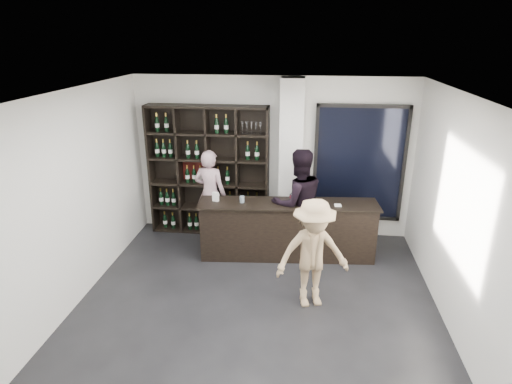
# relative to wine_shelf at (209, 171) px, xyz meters

# --- Properties ---
(floor) EXTENTS (5.00, 5.50, 0.01)m
(floor) POSITION_rel_wine_shelf_xyz_m (1.15, -2.57, -1.20)
(floor) COLOR black
(floor) RESTS_ON ground
(wine_shelf) EXTENTS (2.20, 0.35, 2.40)m
(wine_shelf) POSITION_rel_wine_shelf_xyz_m (0.00, 0.00, 0.00)
(wine_shelf) COLOR black
(wine_shelf) RESTS_ON floor
(structural_column) EXTENTS (0.40, 0.40, 2.90)m
(structural_column) POSITION_rel_wine_shelf_xyz_m (1.50, -0.10, 0.25)
(structural_column) COLOR silver
(structural_column) RESTS_ON floor
(glass_panel) EXTENTS (1.60, 0.08, 2.10)m
(glass_panel) POSITION_rel_wine_shelf_xyz_m (2.70, 0.12, 0.20)
(glass_panel) COLOR black
(glass_panel) RESTS_ON floor
(tasting_counter) EXTENTS (2.94, 0.62, 0.97)m
(tasting_counter) POSITION_rel_wine_shelf_xyz_m (1.50, -0.82, -0.71)
(tasting_counter) COLOR black
(tasting_counter) RESTS_ON floor
(taster_pink) EXTENTS (0.67, 0.51, 1.65)m
(taster_pink) POSITION_rel_wine_shelf_xyz_m (0.05, -0.17, -0.38)
(taster_pink) COLOR #CAA2AB
(taster_pink) RESTS_ON floor
(taster_black) EXTENTS (1.10, 0.99, 1.86)m
(taster_black) POSITION_rel_wine_shelf_xyz_m (1.66, -0.72, -0.27)
(taster_black) COLOR black
(taster_black) RESTS_ON floor
(customer) EXTENTS (1.13, 0.84, 1.56)m
(customer) POSITION_rel_wine_shelf_xyz_m (1.90, -2.16, -0.42)
(customer) COLOR tan
(customer) RESTS_ON floor
(wine_glass) EXTENTS (0.12, 0.12, 0.22)m
(wine_glass) POSITION_rel_wine_shelf_xyz_m (1.56, -0.86, -0.13)
(wine_glass) COLOR white
(wine_glass) RESTS_ON tasting_counter
(spit_cup) EXTENTS (0.10, 0.10, 0.11)m
(spit_cup) POSITION_rel_wine_shelf_xyz_m (0.75, -0.87, -0.18)
(spit_cup) COLOR silver
(spit_cup) RESTS_ON tasting_counter
(napkin_stack) EXTENTS (0.11, 0.11, 0.02)m
(napkin_stack) POSITION_rel_wine_shelf_xyz_m (2.30, -0.84, -0.23)
(napkin_stack) COLOR white
(napkin_stack) RESTS_ON tasting_counter
(card_stand) EXTENTS (0.11, 0.08, 0.15)m
(card_stand) POSITION_rel_wine_shelf_xyz_m (0.30, -0.86, -0.16)
(card_stand) COLOR white
(card_stand) RESTS_ON tasting_counter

